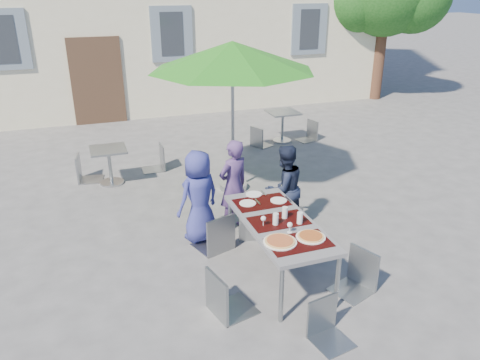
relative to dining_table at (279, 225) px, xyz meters
name	(u,v)px	position (x,y,z in m)	size (l,w,h in m)	color
ground	(292,248)	(0.45, 0.49, -0.70)	(90.00, 90.00, 0.00)	#504F52
dining_table	(279,225)	(0.00, 0.00, 0.00)	(0.80, 1.85, 0.76)	#4D4C52
pizza_near_left	(280,241)	(-0.20, -0.48, 0.07)	(0.38, 0.38, 0.03)	white
pizza_near_right	(311,236)	(0.17, -0.50, 0.07)	(0.34, 0.34, 0.03)	white
glassware	(285,218)	(0.04, -0.09, 0.13)	(0.50, 0.41, 0.15)	silver
place_settings	(260,199)	(0.01, 0.63, 0.06)	(0.68, 0.52, 0.01)	white
child_0	(199,197)	(-0.69, 1.18, -0.03)	(0.65, 0.43, 1.34)	navy
child_1	(233,186)	(-0.13, 1.31, 0.00)	(0.51, 0.33, 1.39)	#4D356C
child_2	(284,188)	(0.57, 1.08, -0.04)	(0.64, 0.37, 1.31)	#181E34
chair_0	(216,211)	(-0.56, 0.80, -0.09)	(0.58, 0.58, 1.03)	gray
chair_1	(254,203)	(0.04, 0.95, -0.14)	(0.53, 0.53, 0.95)	gray
chair_2	(289,203)	(0.56, 0.90, -0.20)	(0.39, 0.39, 0.86)	gray
chair_3	(225,268)	(-0.87, -0.53, -0.10)	(0.55, 0.54, 1.02)	gray
chair_4	(361,248)	(0.78, -0.62, -0.14)	(0.54, 0.54, 0.95)	#8E9499
chair_5	(330,299)	(0.01, -1.26, -0.20)	(0.44, 0.44, 0.85)	gray
patio_umbrella	(232,57)	(0.34, 2.72, 1.63)	(2.78, 2.78, 2.57)	#B5B8BD
cafe_table_0	(109,161)	(-1.71, 3.69, -0.26)	(0.63, 0.63, 0.68)	#B5B8BD
bg_chair_l_0	(82,152)	(-2.15, 4.00, -0.13)	(0.49, 0.49, 0.96)	gray
bg_chair_r_0	(156,143)	(-0.77, 4.12, -0.15)	(0.42, 0.42, 0.94)	gray
cafe_table_1	(283,122)	(2.30, 4.92, -0.22)	(0.67, 0.67, 0.72)	#B5B8BD
bg_chair_l_1	(260,125)	(1.65, 4.74, -0.19)	(0.52, 0.51, 0.88)	gray
bg_chair_r_1	(310,119)	(2.94, 4.80, -0.18)	(0.46, 0.46, 0.88)	gray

